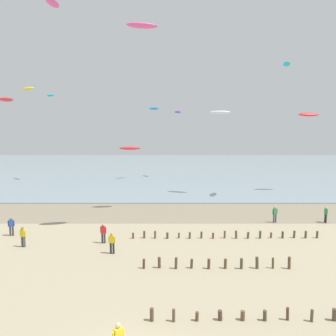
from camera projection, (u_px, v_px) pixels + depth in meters
The scene contains 22 objects.
wet_sand_strip at pixel (151, 212), 36.70m from camera, with size 120.00×8.53×0.01m, color gray.
sea at pixel (159, 168), 75.64m from camera, with size 160.00×70.00×0.10m, color #7F939E.
groyne_near at pixel (301, 315), 16.21m from camera, with size 16.40×0.34×0.68m.
groyne_mid at pixel (217, 263), 22.17m from camera, with size 10.27×0.38×0.86m.
groyne_far at pixel (228, 235), 28.21m from camera, with size 16.48×0.36×0.70m.
person_nearest_camera at pixel (22, 236), 26.04m from camera, with size 0.56×0.30×1.71m.
person_mid_beach at pixel (102, 233), 26.93m from camera, with size 0.55×0.32×1.71m.
person_by_waterline at pixel (274, 214), 32.79m from camera, with size 0.56×0.29×1.71m.
person_right_flank at pixel (325, 214), 32.75m from camera, with size 0.25×0.57×1.71m.
person_far_down_beach at pixel (111, 242), 24.69m from camera, with size 0.57×0.27×1.71m.
person_trailing_behind at pixel (10, 226), 28.75m from camera, with size 0.56×0.30×1.71m.
kite_aloft_0 at pixel (153, 108), 57.68m from camera, with size 2.58×0.82×0.41m, color #2384D1.
kite_aloft_1 at pixel (50, 95), 56.07m from camera, with size 2.49×0.80×0.40m, color #19B2B7.
kite_aloft_2 at pixel (177, 112), 60.25m from camera, with size 2.25×0.72×0.36m, color purple.
kite_aloft_3 at pixel (308, 114), 47.10m from camera, with size 3.05×0.98×0.49m, color red.
kite_aloft_4 at pixel (129, 148), 37.60m from camera, with size 2.49×0.80×0.40m, color red.
kite_aloft_5 at pixel (141, 25), 28.04m from camera, with size 2.75×0.88×0.44m, color #E54C99.
kite_aloft_6 at pixel (27, 89), 47.96m from camera, with size 2.90×0.93×0.46m, color yellow.
kite_aloft_7 at pixel (219, 112), 45.06m from camera, with size 3.03×0.97×0.48m, color white.
kite_aloft_8 at pixel (5, 99), 39.70m from camera, with size 2.63×0.84×0.42m, color red.
kite_aloft_9 at pixel (51, 2), 28.72m from camera, with size 2.26×0.72×0.36m, color #E54C99.
kite_aloft_10 at pixel (286, 64), 41.73m from camera, with size 2.77×0.89×0.44m, color #19B2B7.
Camera 1 is at (1.79, -11.75, 9.76)m, focal length 34.20 mm.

